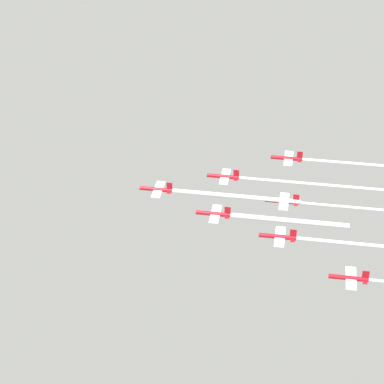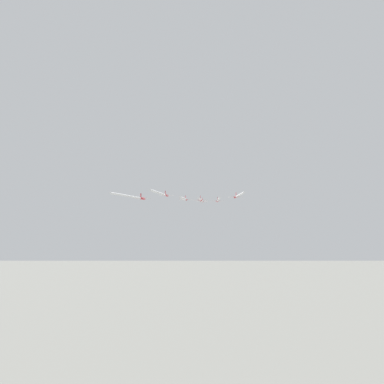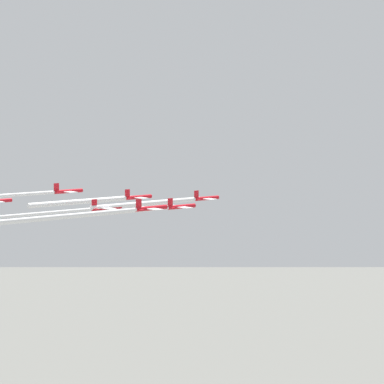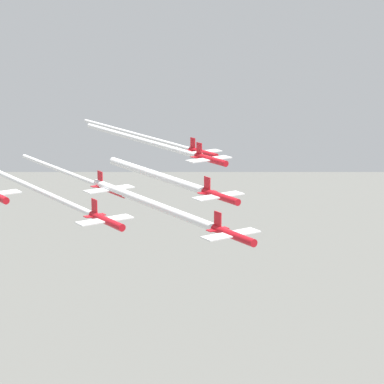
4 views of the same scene
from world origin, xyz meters
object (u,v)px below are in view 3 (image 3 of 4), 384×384
Objects in this scene: jet_0 at (205,198)px; jet_5 at (150,208)px; jet_3 at (67,191)px; jet_4 at (105,208)px; jet_2 at (180,207)px; jet_1 at (137,197)px.

jet_5 is (-0.12, 36.98, 1.37)m from jet_0.
jet_3 is 1.00× the size of jet_5.
jet_0 is 31.87m from jet_4.
jet_5 reaches higher than jet_2.
jet_1 is at bearing -120.47° from jet_0.
jet_5 is at bearing -0.00° from jet_4.
jet_4 reaches higher than jet_2.
jet_2 is 18.56m from jet_5.
jet_1 is at bearing -180.00° from jet_2.
jet_1 is 18.51m from jet_4.
jet_1 is at bearing 120.47° from jet_4.
jet_1 is at bearing 150.46° from jet_5.
jet_3 reaches higher than jet_4.
jet_2 is (-0.06, 18.49, -0.28)m from jet_0.
jet_2 is 1.00× the size of jet_4.
jet_2 is at bearing 0.00° from jet_1.
jet_2 is at bearing 29.54° from jet_3.
jet_3 is 37.51m from jet_5.
jet_5 is (-32.38, 18.91, -1.06)m from jet_3.
jet_2 is at bearing 59.53° from jet_4.
jet_0 is at bearing 90.00° from jet_4.
jet_4 is at bearing 180.00° from jet_5.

